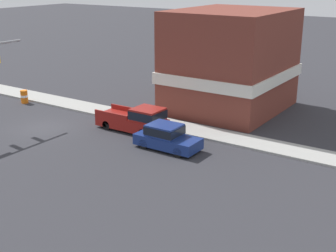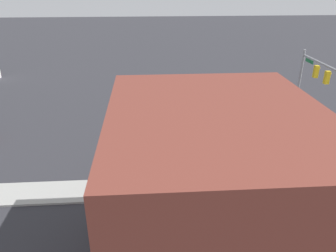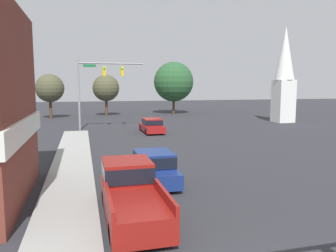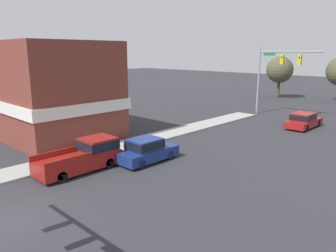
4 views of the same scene
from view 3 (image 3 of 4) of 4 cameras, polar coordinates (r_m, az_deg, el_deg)
name	(u,v)px [view 3 (image 3 of 4)]	position (r m, az deg, el deg)	size (l,w,h in m)	color
far_signal_assembly	(98,79)	(37.30, -12.05, 8.07)	(7.24, 0.49, 7.84)	gray
car_lead	(153,167)	(16.48, -2.54, -7.13)	(1.90, 4.33, 1.64)	black
car_oncoming	(152,125)	(34.23, -2.84, 0.14)	(1.90, 4.89, 1.50)	black
pickup_truck_parked	(130,190)	(12.71, -6.55, -11.08)	(1.98, 5.36, 1.89)	black
church_steeple	(284,73)	(46.73, 19.62, 8.71)	(2.58, 2.58, 12.59)	white
backdrop_tree_left_far	(50,88)	(52.09, -19.90, 6.20)	(4.19, 4.19, 6.63)	#4C3823
backdrop_tree_left_mid	(106,88)	(54.47, -10.75, 6.50)	(4.30, 4.30, 6.67)	#4C3823
backdrop_tree_center	(174,82)	(57.64, 0.99, 7.70)	(6.90, 6.90, 9.03)	#4C3823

